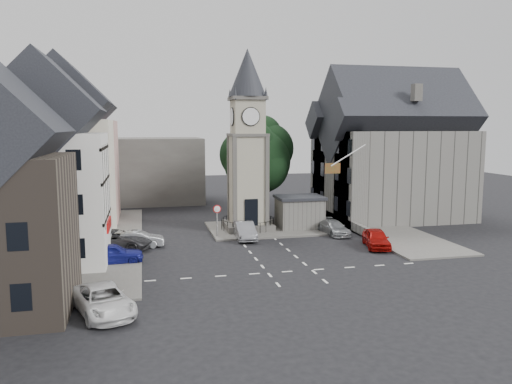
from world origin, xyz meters
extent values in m
plane|color=black|center=(0.00, 0.00, 0.00)|extent=(120.00, 120.00, 0.00)
cube|color=#595651|center=(-12.50, 6.00, 0.07)|extent=(6.00, 30.00, 0.14)
cube|color=#595651|center=(12.00, 8.00, 0.07)|extent=(6.00, 26.00, 0.14)
cube|color=#595651|center=(1.50, 8.00, 0.08)|extent=(10.00, 8.00, 0.16)
cube|color=silver|center=(0.00, -5.50, 0.01)|extent=(20.00, 8.00, 0.01)
cube|color=#4C4944|center=(0.00, 8.00, 0.35)|extent=(4.20, 4.20, 0.70)
torus|color=black|center=(0.00, 8.00, 1.08)|extent=(4.86, 4.86, 0.06)
cube|color=#A8A188|center=(0.00, 8.00, 4.70)|extent=(3.00, 3.00, 8.00)
cube|color=black|center=(0.00, 6.55, 1.90)|extent=(1.20, 0.25, 2.40)
cube|color=#4C4944|center=(0.00, 8.00, 8.70)|extent=(3.30, 3.30, 0.25)
cube|color=#A8A188|center=(0.00, 8.00, 10.30)|extent=(2.70, 2.70, 3.20)
cylinder|color=white|center=(0.00, 6.60, 10.30)|extent=(1.50, 0.12, 1.50)
cube|color=#4C4944|center=(0.00, 8.00, 11.90)|extent=(3.10, 3.10, 0.30)
cone|color=black|center=(0.00, 8.00, 14.15)|extent=(3.40, 3.40, 4.20)
cube|color=slate|center=(4.80, 7.50, 1.40)|extent=(4.00, 3.00, 2.80)
cube|color=black|center=(4.80, 7.50, 2.95)|extent=(4.30, 3.30, 0.25)
cylinder|color=black|center=(2.00, 13.00, 2.20)|extent=(0.70, 0.70, 4.40)
cylinder|color=black|center=(-3.20, 5.50, 1.25)|extent=(0.10, 0.10, 2.50)
cone|color=#A50C0C|center=(-3.20, 5.40, 2.50)|extent=(0.70, 0.06, 0.70)
cone|color=white|center=(-3.20, 5.38, 2.50)|extent=(0.54, 0.04, 0.54)
cube|color=tan|center=(-15.50, 16.00, 5.00)|extent=(7.50, 7.00, 10.00)
cube|color=beige|center=(-15.50, 8.00, 5.00)|extent=(7.50, 7.00, 10.00)
cube|color=silver|center=(-15.50, 0.00, 4.50)|extent=(7.50, 7.00, 9.00)
cube|color=#4C4944|center=(-12.00, 28.00, 4.00)|extent=(20.00, 10.00, 8.00)
cube|color=slate|center=(16.00, 11.00, 4.50)|extent=(14.00, 10.00, 9.00)
cube|color=slate|center=(9.80, 7.50, 4.50)|extent=(1.60, 4.40, 9.00)
cube|color=slate|center=(9.80, 14.50, 4.50)|extent=(1.60, 4.40, 9.00)
cube|color=slate|center=(9.20, 10.00, 0.45)|extent=(0.40, 16.00, 0.90)
cylinder|color=white|center=(8.00, 4.00, 7.00)|extent=(3.17, 0.10, 1.89)
plane|color=#B21414|center=(6.60, 4.00, 5.90)|extent=(1.40, 0.00, 1.40)
imported|color=navy|center=(-11.50, -0.99, 0.73)|extent=(4.35, 1.96, 1.45)
imported|color=#A8ACB0|center=(-9.73, 3.53, 0.65)|extent=(4.03, 1.65, 1.30)
imported|color=#2A2A2C|center=(-11.50, 3.03, 0.78)|extent=(6.06, 3.80, 1.56)
imported|color=gray|center=(-1.00, 4.50, 0.72)|extent=(1.72, 4.46, 1.45)
imported|color=gray|center=(7.00, 4.50, 0.61)|extent=(2.02, 4.34, 1.22)
imported|color=#9F0C08|center=(8.50, -0.70, 0.73)|extent=(2.75, 4.57, 1.46)
imported|color=silver|center=(-11.40, -10.54, 0.71)|extent=(3.91, 5.58, 1.42)
imported|color=#C2B2A1|center=(11.03, 7.62, 0.77)|extent=(0.67, 0.61, 1.54)
camera|label=1|loc=(-9.22, -35.98, 9.48)|focal=35.00mm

